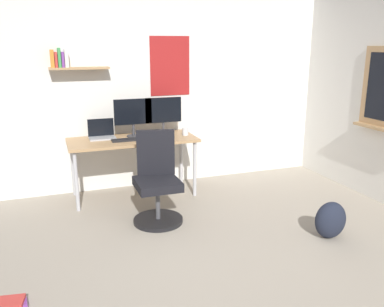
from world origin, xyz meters
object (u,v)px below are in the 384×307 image
at_px(laptop, 102,134).
at_px(computer_mouse, 151,137).
at_px(office_chair, 157,184).
at_px(keyboard, 128,140).
at_px(coffee_mug, 185,132).
at_px(desk, 133,144).
at_px(backpack, 330,220).
at_px(book_stack_on_floor, 10,304).
at_px(monitor_primary, 133,115).
at_px(monitor_secondary, 163,113).

bearing_deg(laptop, computer_mouse, -23.22).
distance_m(office_chair, keyboard, 0.81).
bearing_deg(keyboard, coffee_mug, 3.89).
relative_size(office_chair, coffee_mug, 10.33).
distance_m(desk, coffee_mug, 0.67).
height_order(laptop, keyboard, laptop).
relative_size(backpack, book_stack_on_floor, 1.50).
distance_m(office_chair, book_stack_on_floor, 1.80).
bearing_deg(monitor_primary, computer_mouse, -48.24).
xyz_separation_m(monitor_primary, backpack, (1.50, -1.88, -0.81)).
bearing_deg(laptop, desk, -24.12).
xyz_separation_m(laptop, monitor_secondary, (0.76, -0.05, 0.22)).
xyz_separation_m(office_chair, keyboard, (-0.16, 0.72, 0.32)).
relative_size(laptop, backpack, 0.85).
relative_size(monitor_secondary, backpack, 1.27).
relative_size(monitor_primary, monitor_secondary, 1.00).
xyz_separation_m(office_chair, laptop, (-0.42, 0.95, 0.37)).
bearing_deg(coffee_mug, monitor_primary, 167.67).
bearing_deg(keyboard, monitor_secondary, 20.63).
bearing_deg(coffee_mug, computer_mouse, -173.74).
xyz_separation_m(monitor_secondary, keyboard, (-0.49, -0.19, -0.26)).
distance_m(monitor_primary, monitor_secondary, 0.38).
height_order(laptop, coffee_mug, laptop).
distance_m(laptop, monitor_primary, 0.44).
distance_m(monitor_primary, computer_mouse, 0.36).
bearing_deg(desk, book_stack_on_floor, -124.49).
distance_m(office_chair, laptop, 1.11).
bearing_deg(coffee_mug, backpack, -63.27).
distance_m(laptop, keyboard, 0.36).
relative_size(monitor_secondary, coffee_mug, 5.04).
bearing_deg(monitor_secondary, monitor_primary, 180.00).
xyz_separation_m(desk, monitor_primary, (0.04, 0.10, 0.34)).
bearing_deg(monitor_primary, laptop, 172.77).
bearing_deg(keyboard, computer_mouse, -0.00).
bearing_deg(desk, keyboard, -133.14).
bearing_deg(monitor_secondary, book_stack_on_floor, -130.69).
bearing_deg(laptop, keyboard, -41.37).
bearing_deg(book_stack_on_floor, desk, 55.51).
bearing_deg(monitor_secondary, backpack, -59.21).
bearing_deg(desk, office_chair, -84.26).
bearing_deg(office_chair, keyboard, 102.26).
xyz_separation_m(laptop, monitor_primary, (0.38, -0.05, 0.22)).
bearing_deg(keyboard, laptop, 138.63).
bearing_deg(office_chair, computer_mouse, 80.28).
xyz_separation_m(laptop, computer_mouse, (0.55, -0.23, -0.04)).
bearing_deg(coffee_mug, book_stack_on_floor, -136.46).
xyz_separation_m(desk, keyboard, (-0.08, -0.08, 0.08)).
height_order(keyboard, coffee_mug, coffee_mug).
relative_size(keyboard, computer_mouse, 3.56).
height_order(computer_mouse, coffee_mug, coffee_mug).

